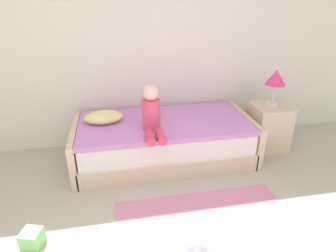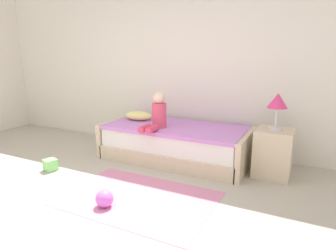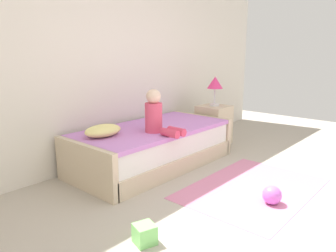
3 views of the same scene
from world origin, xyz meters
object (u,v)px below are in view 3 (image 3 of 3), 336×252
Objects in this scene: child_figure at (157,115)px; table_lamp at (215,84)px; toy_block at (145,234)px; nightstand at (214,125)px; pillow at (103,131)px; bed at (153,146)px; toy_ball at (272,195)px.

table_lamp is at bearing 7.98° from child_figure.
child_figure is at bearing -172.02° from table_lamp.
toy_block is at bearing -156.72° from table_lamp.
nightstand is 1.36× the size of pillow.
toy_block is (-1.12, -0.92, -0.63)m from child_figure.
pillow is (-2.04, 0.11, -0.37)m from table_lamp.
nightstand is 1.59m from child_figure.
pillow is at bearing 171.77° from bed.
nightstand reaches higher than toy_ball.
table_lamp is at bearing -3.22° from pillow.
table_lamp reaches higher than toy_block.
child_figure is at bearing -172.02° from nightstand.
toy_block is (-2.64, -1.14, -0.86)m from table_lamp.
pillow reaches higher than nightstand.
pillow reaches higher than bed.
child_figure reaches higher than toy_ball.
bed is 1.52m from table_lamp.
bed is 0.77m from pillow.
table_lamp is 2.52× the size of toy_ball.
child_figure reaches higher than bed.
child_figure reaches higher than nightstand.
nightstand is 0.64m from table_lamp.
child_figure is (-1.52, -0.21, -0.23)m from table_lamp.
nightstand reaches higher than bed.
table_lamp is 3.00m from toy_block.
nightstand is at bearing 48.77° from toy_ball.
toy_ball is 1.18× the size of toy_block.
toy_block is (-0.60, -1.25, -0.49)m from pillow.
toy_ball reaches higher than toy_block.
nightstand is at bearing -0.63° from bed.
bed is 11.81× the size of toy_ball.
child_figure is at bearing -127.07° from bed.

